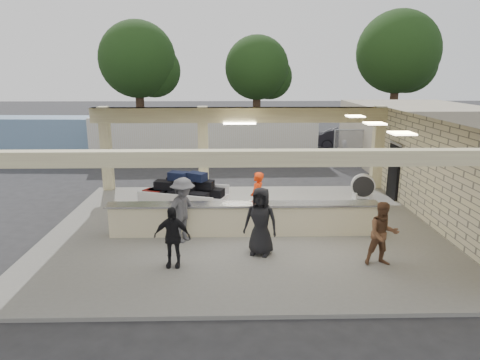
{
  "coord_description": "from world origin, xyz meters",
  "views": [
    {
      "loc": [
        -0.37,
        -12.75,
        4.95
      ],
      "look_at": [
        -0.06,
        1.0,
        1.42
      ],
      "focal_mm": 32.0,
      "sensor_mm": 36.0,
      "label": 1
    }
  ],
  "objects_px": {
    "passenger_a": "(383,234)",
    "container_blue": "(50,139)",
    "drum_fan": "(363,186)",
    "baggage_counter": "(243,219)",
    "luggage_cart": "(184,193)",
    "car_white_b": "(427,140)",
    "container_white": "(205,139)",
    "passenger_d": "(261,221)",
    "passenger_b": "(172,237)",
    "passenger_c": "(183,210)",
    "baggage_handler": "(257,199)",
    "car_white_a": "(384,144)",
    "car_dark": "(347,139)"
  },
  "relations": [
    {
      "from": "baggage_handler",
      "to": "car_white_a",
      "type": "relative_size",
      "value": 0.37
    },
    {
      "from": "passenger_d",
      "to": "container_blue",
      "type": "height_order",
      "value": "container_blue"
    },
    {
      "from": "baggage_handler",
      "to": "passenger_a",
      "type": "height_order",
      "value": "baggage_handler"
    },
    {
      "from": "baggage_counter",
      "to": "car_white_a",
      "type": "xyz_separation_m",
      "value": [
        8.82,
        12.78,
        0.08
      ]
    },
    {
      "from": "passenger_a",
      "to": "passenger_c",
      "type": "relative_size",
      "value": 0.88
    },
    {
      "from": "container_blue",
      "to": "luggage_cart",
      "type": "bearing_deg",
      "value": -47.26
    },
    {
      "from": "baggage_counter",
      "to": "car_white_b",
      "type": "bearing_deg",
      "value": 49.15
    },
    {
      "from": "container_white",
      "to": "passenger_c",
      "type": "bearing_deg",
      "value": -91.77
    },
    {
      "from": "luggage_cart",
      "to": "passenger_a",
      "type": "relative_size",
      "value": 1.82
    },
    {
      "from": "luggage_cart",
      "to": "passenger_b",
      "type": "height_order",
      "value": "passenger_b"
    },
    {
      "from": "baggage_handler",
      "to": "car_white_b",
      "type": "bearing_deg",
      "value": 164.44
    },
    {
      "from": "baggage_counter",
      "to": "luggage_cart",
      "type": "xyz_separation_m",
      "value": [
        -1.96,
        1.7,
        0.35
      ]
    },
    {
      "from": "drum_fan",
      "to": "passenger_d",
      "type": "relative_size",
      "value": 0.54
    },
    {
      "from": "container_white",
      "to": "container_blue",
      "type": "height_order",
      "value": "container_white"
    },
    {
      "from": "luggage_cart",
      "to": "car_white_b",
      "type": "xyz_separation_m",
      "value": [
        13.67,
        11.85,
        -0.14
      ]
    },
    {
      "from": "baggage_counter",
      "to": "passenger_b",
      "type": "relative_size",
      "value": 5.19
    },
    {
      "from": "luggage_cart",
      "to": "car_dark",
      "type": "height_order",
      "value": "luggage_cart"
    },
    {
      "from": "baggage_counter",
      "to": "baggage_handler",
      "type": "xyz_separation_m",
      "value": [
        0.46,
        0.8,
        0.39
      ]
    },
    {
      "from": "luggage_cart",
      "to": "container_blue",
      "type": "bearing_deg",
      "value": 148.21
    },
    {
      "from": "passenger_c",
      "to": "container_white",
      "type": "height_order",
      "value": "container_white"
    },
    {
      "from": "passenger_b",
      "to": "passenger_c",
      "type": "distance_m",
      "value": 1.67
    },
    {
      "from": "passenger_a",
      "to": "drum_fan",
      "type": "bearing_deg",
      "value": 76.38
    },
    {
      "from": "baggage_counter",
      "to": "car_white_a",
      "type": "relative_size",
      "value": 1.75
    },
    {
      "from": "passenger_b",
      "to": "car_dark",
      "type": "bearing_deg",
      "value": 66.11
    },
    {
      "from": "car_white_b",
      "to": "container_white",
      "type": "bearing_deg",
      "value": 85.19
    },
    {
      "from": "car_white_a",
      "to": "passenger_c",
      "type": "bearing_deg",
      "value": 164.21
    },
    {
      "from": "baggage_counter",
      "to": "container_white",
      "type": "xyz_separation_m",
      "value": [
        -1.76,
        11.07,
        0.71
      ]
    },
    {
      "from": "passenger_c",
      "to": "passenger_d",
      "type": "xyz_separation_m",
      "value": [
        2.17,
        -0.96,
        -0.02
      ]
    },
    {
      "from": "passenger_b",
      "to": "car_white_a",
      "type": "bearing_deg",
      "value": 58.33
    },
    {
      "from": "container_white",
      "to": "car_white_a",
      "type": "bearing_deg",
      "value": 7.32
    },
    {
      "from": "baggage_handler",
      "to": "container_blue",
      "type": "height_order",
      "value": "container_blue"
    },
    {
      "from": "baggage_handler",
      "to": "luggage_cart",
      "type": "bearing_deg",
      "value": -84.4
    },
    {
      "from": "passenger_a",
      "to": "passenger_c",
      "type": "height_order",
      "value": "passenger_c"
    },
    {
      "from": "container_blue",
      "to": "drum_fan",
      "type": "bearing_deg",
      "value": -26.1
    },
    {
      "from": "car_dark",
      "to": "container_white",
      "type": "distance_m",
      "value": 9.79
    },
    {
      "from": "baggage_handler",
      "to": "passenger_d",
      "type": "bearing_deg",
      "value": 24.91
    },
    {
      "from": "passenger_d",
      "to": "container_white",
      "type": "relative_size",
      "value": 0.16
    },
    {
      "from": "luggage_cart",
      "to": "passenger_a",
      "type": "xyz_separation_m",
      "value": [
        5.43,
        -3.9,
        0.0
      ]
    },
    {
      "from": "baggage_handler",
      "to": "car_white_b",
      "type": "relative_size",
      "value": 0.35
    },
    {
      "from": "passenger_a",
      "to": "container_blue",
      "type": "relative_size",
      "value": 0.18
    },
    {
      "from": "drum_fan",
      "to": "luggage_cart",
      "type": "bearing_deg",
      "value": -152.18
    },
    {
      "from": "passenger_d",
      "to": "baggage_handler",
      "type": "bearing_deg",
      "value": 108.85
    },
    {
      "from": "car_white_b",
      "to": "car_dark",
      "type": "relative_size",
      "value": 1.27
    },
    {
      "from": "luggage_cart",
      "to": "passenger_a",
      "type": "bearing_deg",
      "value": -17.4
    },
    {
      "from": "baggage_counter",
      "to": "drum_fan",
      "type": "relative_size",
      "value": 8.2
    },
    {
      "from": "car_white_a",
      "to": "container_blue",
      "type": "xyz_separation_m",
      "value": [
        -19.38,
        -0.81,
        0.54
      ]
    },
    {
      "from": "passenger_d",
      "to": "car_white_a",
      "type": "bearing_deg",
      "value": 79.28
    },
    {
      "from": "passenger_b",
      "to": "car_white_b",
      "type": "height_order",
      "value": "passenger_b"
    },
    {
      "from": "passenger_d",
      "to": "passenger_b",
      "type": "bearing_deg",
      "value": -143.1
    },
    {
      "from": "passenger_a",
      "to": "container_white",
      "type": "distance_m",
      "value": 14.28
    }
  ]
}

